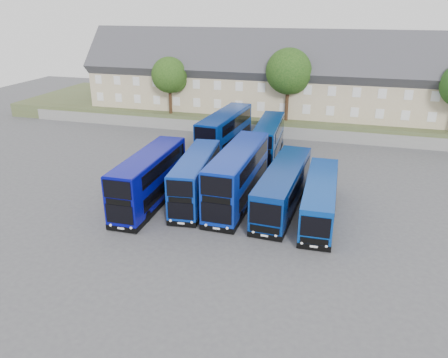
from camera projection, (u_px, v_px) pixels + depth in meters
ground at (214, 217)px, 35.66m from camera, size 120.00×120.00×0.00m
retaining_wall at (268, 131)px, 56.78m from camera, size 70.00×0.40×1.50m
earth_bank at (281, 112)px, 65.60m from camera, size 80.00×20.00×2.00m
terrace_row at (300, 80)px, 59.17m from camera, size 60.00×10.40×11.20m
dd_front_left at (150, 180)px, 37.36m from camera, size 2.73×11.21×4.44m
dd_front_mid at (196, 180)px, 37.89m from camera, size 3.42×10.50×4.10m
dd_front_right at (238, 177)px, 37.58m from camera, size 3.01×12.03×4.76m
dd_rear_left at (225, 134)px, 50.19m from camera, size 3.63×11.91×4.66m
dd_rear_right at (268, 140)px, 48.73m from camera, size 2.87×10.47×4.12m
coach_east_a at (283, 188)px, 37.04m from camera, size 3.34×12.77×3.46m
coach_east_b at (320, 199)px, 35.24m from camera, size 2.61×11.44×3.11m
tree_west at (171, 76)px, 58.92m from camera, size 4.80×4.80×7.65m
tree_mid at (290, 73)px, 54.91m from camera, size 5.76×5.76×9.18m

